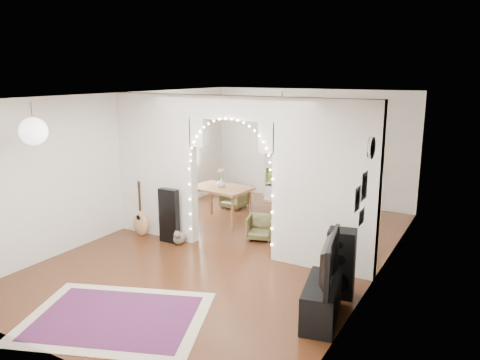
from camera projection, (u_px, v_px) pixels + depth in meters
The scene contains 25 objects.
floor at pixel (233, 249), 8.33m from camera, with size 7.50×7.50×0.00m, color black.
ceiling at pixel (232, 95), 7.72m from camera, with size 5.00×7.50×0.02m, color white.
wall_back at pixel (311, 146), 11.21m from camera, with size 5.00×0.02×2.70m, color silver.
wall_front at pixel (50, 243), 4.84m from camera, with size 5.00×0.02×2.70m, color silver.
wall_left at pixel (123, 162), 9.22m from camera, with size 0.02×7.50×2.70m, color silver.
wall_right at pixel (380, 193), 6.83m from camera, with size 0.02×7.50×2.70m, color silver.
divider_wall at pixel (233, 171), 8.01m from camera, with size 5.00×0.20×2.70m.
fairy_lights at pixel (229, 165), 7.87m from camera, with size 1.64×0.04×1.60m, color #FFEABF, non-canonical shape.
window at pixel (179, 143), 10.70m from camera, with size 0.04×1.20×1.40m, color white.
wall_clock at pixel (372, 148), 6.16m from camera, with size 0.31×0.31×0.03m, color white.
picture_frames at pixel (361, 199), 5.96m from camera, with size 0.02×0.50×0.70m, color white, non-canonical shape.
paper_lantern at pixel (33, 131), 6.69m from camera, with size 0.40×0.40×0.40m, color white.
ceiling_fan at pixel (282, 106), 9.49m from camera, with size 1.10×1.10×0.30m, color #BD7C3F, non-canonical shape.
area_rug at pixel (116, 318), 5.99m from camera, with size 2.26×1.70×0.02m, color maroon.
guitar_case at pixel (169, 216), 8.58m from camera, with size 0.39×0.13×1.01m, color black.
acoustic_guitar at pixel (140, 216), 8.93m from camera, with size 0.39×0.22×0.91m.
tabby_cat at pixel (180, 238), 8.53m from camera, with size 0.28×0.48×0.31m.
floor_speaker at pixel (341, 263), 6.50m from camera, with size 0.43×0.39×0.97m.
media_console at pixel (321, 301), 5.90m from camera, with size 0.40×1.00×0.50m, color black.
tv at pixel (323, 260), 5.78m from camera, with size 1.07×0.14×0.62m, color black.
bookcase at pixel (297, 169), 11.23m from camera, with size 1.59×0.40×1.63m, color #BFB08A.
dining_table at pixel (221, 191), 9.70m from camera, with size 1.28×0.92×0.76m.
flower_vase at pixel (221, 183), 9.66m from camera, with size 0.18×0.18×0.19m, color white.
dining_chair_left at pixel (234, 198), 10.81m from camera, with size 0.51×0.53×0.48m, color brown.
dining_chair_right at pixel (261, 228), 8.78m from camera, with size 0.48×0.49×0.45m, color brown.
Camera 1 is at (3.95, -6.77, 3.07)m, focal length 35.00 mm.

